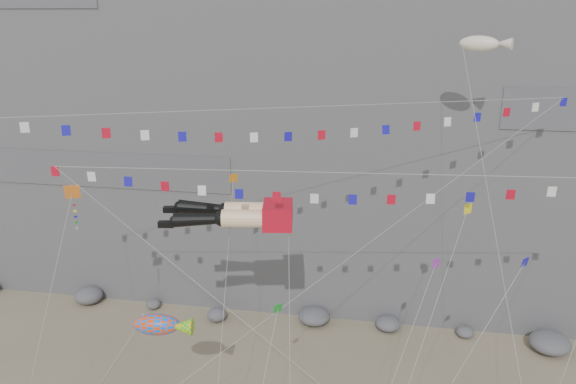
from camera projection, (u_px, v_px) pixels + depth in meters
name	position (u px, v px, depth m)	size (l,w,h in m)	color
cliff	(338.00, 7.00, 52.83)	(80.00, 28.00, 50.00)	slate
talus_boulders	(314.00, 316.00, 46.11)	(60.00, 3.00, 1.20)	#5B5B60
legs_kite	(241.00, 215.00, 32.28)	(10.19, 15.76, 19.86)	red
flag_banner_upper	(305.00, 107.00, 31.92)	(31.33, 19.72, 27.09)	red
flag_banner_lower	(334.00, 173.00, 29.53)	(30.47, 7.43, 19.66)	red
harlequin_kite	(72.00, 193.00, 32.32)	(1.74, 10.36, 17.28)	red
fish_windsock	(156.00, 325.00, 30.06)	(8.11, 5.35, 11.31)	#F6400C
blimp_windsock	(479.00, 45.00, 33.60)	(5.28, 16.32, 27.38)	#EEE0C4
small_kite_a	(233.00, 183.00, 35.03)	(2.94, 15.73, 20.97)	orange
small_kite_b	(434.00, 268.00, 31.42)	(6.04, 13.16, 17.42)	#AB21C5
small_kite_c	(277.00, 312.00, 28.77)	(1.74, 8.74, 12.78)	#169224
small_kite_d	(466.00, 214.00, 30.29)	(6.63, 13.61, 20.07)	yellow
small_kite_e	(521.00, 269.00, 27.11)	(8.97, 8.46, 17.17)	#1813AA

